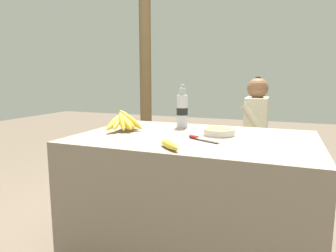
% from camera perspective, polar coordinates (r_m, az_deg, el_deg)
% --- Properties ---
extents(ground_plane, '(12.00, 12.00, 0.00)m').
position_cam_1_polar(ground_plane, '(1.99, 4.76, -22.46)').
color(ground_plane, brown).
extents(market_counter, '(1.34, 0.89, 0.71)m').
position_cam_1_polar(market_counter, '(1.83, 4.91, -12.92)').
color(market_counter, gray).
rests_on(market_counter, ground_plane).
extents(banana_bunch_ripe, '(0.19, 0.31, 0.14)m').
position_cam_1_polar(banana_bunch_ripe, '(1.91, -8.27, 1.04)').
color(banana_bunch_ripe, '#4C381E').
rests_on(banana_bunch_ripe, market_counter).
extents(serving_bowl, '(0.18, 0.18, 0.04)m').
position_cam_1_polar(serving_bowl, '(1.77, 9.70, -0.94)').
color(serving_bowl, silver).
rests_on(serving_bowl, market_counter).
extents(water_bottle, '(0.08, 0.08, 0.29)m').
position_cam_1_polar(water_bottle, '(2.01, 2.72, 2.99)').
color(water_bottle, silver).
rests_on(water_bottle, market_counter).
extents(loose_banana_front, '(0.15, 0.15, 0.04)m').
position_cam_1_polar(loose_banana_front, '(1.41, 0.29, -3.62)').
color(loose_banana_front, gold).
rests_on(loose_banana_front, market_counter).
extents(knife, '(0.19, 0.11, 0.02)m').
position_cam_1_polar(knife, '(1.62, 6.05, -2.32)').
color(knife, '#BCBCC1').
rests_on(knife, market_counter).
extents(wooden_bench, '(1.42, 0.32, 0.38)m').
position_cam_1_polar(wooden_bench, '(3.05, 14.34, -4.90)').
color(wooden_bench, brown).
rests_on(wooden_bench, ground_plane).
extents(seated_vendor, '(0.40, 0.39, 1.06)m').
position_cam_1_polar(seated_vendor, '(2.96, 15.58, 0.20)').
color(seated_vendor, '#564C60').
rests_on(seated_vendor, ground_plane).
extents(banana_bunch_green, '(0.16, 0.26, 0.12)m').
position_cam_1_polar(banana_bunch_green, '(3.09, 7.73, -2.26)').
color(banana_bunch_green, '#4C381E').
rests_on(banana_bunch_green, wooden_bench).
extents(support_post_near, '(0.14, 0.14, 2.22)m').
position_cam_1_polar(support_post_near, '(3.63, -4.31, 10.19)').
color(support_post_near, brown).
rests_on(support_post_near, ground_plane).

